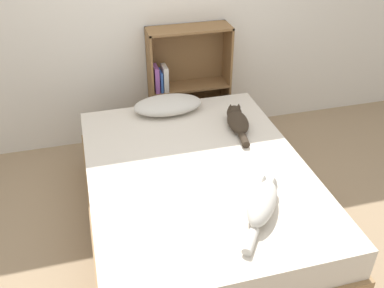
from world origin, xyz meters
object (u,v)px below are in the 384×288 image
object	(u,v)px
bed	(197,197)
pillow	(168,105)
cat_dark	(237,121)
cat_light	(263,202)
bookshelf	(186,83)

from	to	relation	value
bed	pillow	bearing A→B (deg)	91.97
pillow	cat_dark	xyz separation A→B (m)	(0.49, -0.39, -0.01)
bed	cat_light	bearing A→B (deg)	-63.82
bed	pillow	xyz separation A→B (m)	(-0.03, 0.84, 0.34)
pillow	bookshelf	size ratio (longest dim) A/B	0.52
bed	bookshelf	xyz separation A→B (m)	(0.24, 1.30, 0.30)
bookshelf	bed	bearing A→B (deg)	-100.66
cat_light	bookshelf	xyz separation A→B (m)	(-0.02, 1.83, -0.04)
pillow	bookshelf	bearing A→B (deg)	59.00
cat_dark	pillow	bearing A→B (deg)	58.66
bed	cat_light	size ratio (longest dim) A/B	3.80
pillow	cat_dark	size ratio (longest dim) A/B	1.18
pillow	cat_dark	world-z (taller)	cat_dark
bed	bookshelf	world-z (taller)	bookshelf
bed	cat_dark	bearing A→B (deg)	44.64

